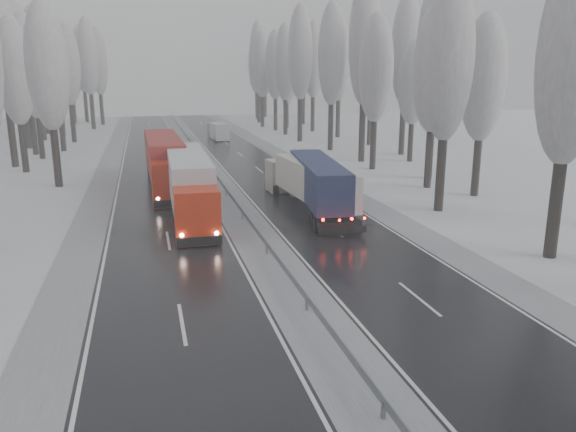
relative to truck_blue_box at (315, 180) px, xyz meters
name	(u,v)px	position (x,y,z in m)	size (l,w,h in m)	color
carriageway_right	(307,208)	(-0.47, 0.54, -2.23)	(7.50, 200.00, 0.03)	black
carriageway_left	(164,217)	(-10.97, 0.54, -2.23)	(7.50, 200.00, 0.03)	black
median_slush	(238,212)	(-5.72, 0.54, -2.23)	(3.00, 200.00, 0.04)	#ACAEB4
shoulder_right	(368,205)	(4.48, 0.54, -2.23)	(2.40, 200.00, 0.04)	#ACAEB4
shoulder_left	(90,221)	(-15.92, 0.54, -2.23)	(2.40, 200.00, 0.04)	#ACAEB4
median_guardrail	(238,205)	(-5.72, 0.52, -1.65)	(0.12, 200.00, 0.76)	slate
tree_16	(573,57)	(9.32, -13.79, 8.42)	(3.60, 3.60, 16.53)	black
tree_18	(448,61)	(8.79, -2.43, 8.45)	(3.60, 3.60, 16.58)	black
tree_19	(484,79)	(14.30, 1.57, 7.17)	(3.60, 3.60, 14.57)	black
tree_20	(434,70)	(12.18, 5.70, 7.90)	(3.60, 3.60, 15.71)	black
tree_21	(436,49)	(14.40, 9.70, 9.75)	(3.60, 3.60, 18.62)	black
tree_22	(376,70)	(11.30, 16.14, 7.99)	(3.60, 3.60, 15.86)	black
tree_23	(414,83)	(17.59, 20.14, 6.52)	(3.60, 3.60, 13.55)	black
tree_24	(365,42)	(12.18, 21.56, 10.94)	(3.60, 3.60, 20.49)	black
tree_25	(406,51)	(19.09, 25.56, 10.27)	(3.60, 3.60, 19.44)	black
tree_26	(332,55)	(11.84, 31.81, 9.86)	(3.60, 3.60, 18.78)	black
tree_27	(372,62)	(19.00, 35.81, 9.11)	(3.60, 3.60, 17.62)	black
tree_28	(300,54)	(10.62, 42.49, 10.39)	(3.60, 3.60, 19.62)	black
tree_29	(339,61)	(17.99, 46.49, 9.43)	(3.60, 3.60, 18.11)	black
tree_30	(285,63)	(10.84, 52.24, 9.27)	(3.60, 3.60, 17.86)	black
tree_31	(313,61)	(16.76, 56.24, 9.73)	(3.60, 3.60, 18.58)	black
tree_32	(275,66)	(10.91, 59.75, 8.93)	(3.60, 3.60, 17.33)	black
tree_33	(287,77)	(14.05, 63.75, 7.01)	(3.60, 3.60, 14.33)	black
tree_34	(262,65)	(10.01, 66.86, 9.12)	(3.60, 3.60, 17.63)	black
tree_35	(304,64)	(19.22, 70.86, 9.52)	(3.60, 3.60, 18.25)	black
tree_36	(258,57)	(11.32, 76.70, 10.77)	(3.60, 3.60, 20.23)	black
tree_37	(287,70)	(18.30, 80.70, 8.32)	(3.60, 3.60, 16.37)	black
tree_38	(256,65)	(13.01, 87.26, 9.34)	(3.60, 3.60, 17.97)	black
tree_39	(265,71)	(15.83, 91.26, 8.20)	(3.60, 3.60, 16.19)	black
tree_62	(47,67)	(-19.66, 14.27, 8.11)	(3.60, 3.60, 16.04)	black
tree_64	(15,72)	(-23.98, 23.25, 7.71)	(3.60, 3.60, 15.42)	black
tree_65	(1,47)	(-25.77, 27.25, 10.30)	(3.60, 3.60, 19.48)	black
tree_66	(34,74)	(-23.88, 32.89, 7.59)	(3.60, 3.60, 15.23)	black
tree_67	(26,63)	(-25.27, 36.89, 8.78)	(3.60, 3.60, 17.09)	black
tree_68	(56,66)	(-22.30, 39.65, 8.50)	(3.60, 3.60, 16.65)	black
tree_69	(19,53)	(-27.14, 43.65, 10.21)	(3.60, 3.60, 19.35)	black
tree_70	(67,65)	(-22.05, 49.73, 8.78)	(3.60, 3.60, 17.09)	black
tree_71	(35,54)	(-26.81, 53.73, 10.38)	(3.60, 3.60, 19.61)	black
tree_72	(58,74)	(-24.65, 59.07, 7.51)	(3.60, 3.60, 15.11)	black
tree_73	(42,66)	(-27.54, 63.07, 8.86)	(3.60, 3.60, 17.22)	black
tree_74	(88,57)	(-20.79, 69.87, 10.43)	(3.60, 3.60, 19.68)	black
tree_75	(37,61)	(-29.92, 73.87, 9.74)	(3.60, 3.60, 18.60)	black
tree_76	(98,62)	(-19.77, 79.26, 9.71)	(3.60, 3.60, 18.55)	black
tree_77	(71,77)	(-25.38, 83.26, 7.01)	(3.60, 3.60, 14.32)	black
tree_78	(82,60)	(-23.28, 85.85, 10.34)	(3.60, 3.60, 19.55)	black
tree_79	(70,68)	(-26.05, 89.85, 8.76)	(3.60, 3.60, 17.07)	black
truck_blue_box	(315,180)	(0.00, 0.00, 0.00)	(4.16, 15.14, 3.85)	#1D2449
truck_cream_box	(308,182)	(-0.49, 0.12, -0.13)	(3.16, 14.21, 3.62)	#B5B3A1
box_truck_distant	(218,131)	(-0.95, 47.34, -0.94)	(2.51, 6.96, 2.56)	silver
truck_red_white	(189,181)	(-9.11, 0.53, 0.26)	(2.96, 16.78, 4.29)	red
truck_red_red	(164,159)	(-10.41, 10.70, 0.37)	(3.09, 17.55, 4.49)	red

